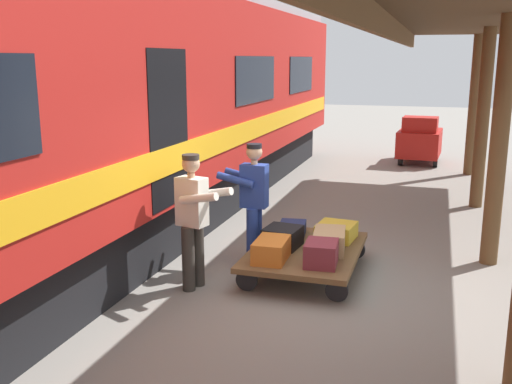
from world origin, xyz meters
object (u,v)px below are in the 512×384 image
at_px(suitcase_yellow_case, 336,231).
at_px(suitcase_navy_fabric, 292,229).
at_px(train_car, 68,117).
at_px(porter_by_door, 193,217).
at_px(luggage_cart, 305,252).
at_px(suitcase_burgundy_valise, 321,253).
at_px(suitcase_black_hardshell, 283,237).
at_px(porter_in_overalls, 253,199).
at_px(suitcase_orange_carryall, 271,250).
at_px(suitcase_tan_vintage, 329,241).
at_px(baggage_tug, 420,140).

distance_m(suitcase_yellow_case, suitcase_navy_fabric, 0.63).
bearing_deg(train_car, porter_by_door, 168.85).
relative_size(luggage_cart, suitcase_burgundy_valise, 4.25).
xyz_separation_m(luggage_cart, suitcase_burgundy_valise, (-0.32, 0.55, 0.19)).
bearing_deg(luggage_cart, suitcase_black_hardshell, 0.00).
relative_size(suitcase_black_hardshell, porter_in_overalls, 0.28).
distance_m(train_car, suitcase_orange_carryall, 3.28).
bearing_deg(luggage_cart, porter_by_door, 36.90).
bearing_deg(porter_by_door, porter_in_overalls, -110.91).
height_order(suitcase_burgundy_valise, suitcase_navy_fabric, suitcase_burgundy_valise).
bearing_deg(suitcase_navy_fabric, porter_in_overalls, 37.55).
xyz_separation_m(porter_in_overalls, porter_by_door, (0.42, 1.10, 0.00)).
distance_m(train_car, suitcase_tan_vintage, 3.88).
xyz_separation_m(suitcase_tan_vintage, suitcase_orange_carryall, (0.63, 0.55, -0.01)).
bearing_deg(porter_by_door, luggage_cart, -143.10).
xyz_separation_m(suitcase_burgundy_valise, suitcase_orange_carryall, (0.63, 0.00, -0.01)).
distance_m(suitcase_tan_vintage, baggage_tug, 9.34).
relative_size(train_car, suitcase_navy_fabric, 42.85).
bearing_deg(baggage_tug, train_car, 66.26).
xyz_separation_m(porter_by_door, baggage_tug, (-2.35, -10.22, -0.30)).
bearing_deg(luggage_cart, suitcase_orange_carryall, 60.15).
bearing_deg(suitcase_orange_carryall, porter_in_overalls, -57.04).
height_order(luggage_cart, suitcase_burgundy_valise, suitcase_burgundy_valise).
relative_size(luggage_cart, suitcase_orange_carryall, 3.35).
height_order(train_car, suitcase_navy_fabric, train_car).
xyz_separation_m(suitcase_orange_carryall, porter_in_overalls, (0.48, -0.74, 0.45)).
distance_m(luggage_cart, suitcase_orange_carryall, 0.66).
height_order(suitcase_yellow_case, baggage_tug, baggage_tug).
height_order(suitcase_tan_vintage, baggage_tug, baggage_tug).
distance_m(train_car, suitcase_burgundy_valise, 3.84).
height_order(suitcase_orange_carryall, suitcase_navy_fabric, suitcase_orange_carryall).
bearing_deg(luggage_cart, train_car, 9.33).
distance_m(suitcase_burgundy_valise, suitcase_yellow_case, 1.11).
xyz_separation_m(suitcase_yellow_case, suitcase_navy_fabric, (0.63, 0.00, -0.02)).
relative_size(suitcase_navy_fabric, baggage_tug, 0.28).
bearing_deg(suitcase_black_hardshell, suitcase_navy_fabric, -90.00).
distance_m(suitcase_yellow_case, porter_by_door, 2.17).
bearing_deg(porter_in_overalls, suitcase_tan_vintage, 170.56).
bearing_deg(suitcase_tan_vintage, porter_in_overalls, -9.44).
bearing_deg(suitcase_yellow_case, suitcase_orange_carryall, 60.15).
xyz_separation_m(suitcase_tan_vintage, suitcase_black_hardshell, (0.63, 0.00, -0.01)).
bearing_deg(suitcase_black_hardshell, train_car, 10.34).
height_order(suitcase_navy_fabric, porter_by_door, porter_by_door).
bearing_deg(suitcase_orange_carryall, suitcase_burgundy_valise, 180.00).
relative_size(suitcase_burgundy_valise, suitcase_black_hardshell, 1.00).
relative_size(suitcase_tan_vintage, suitcase_orange_carryall, 1.04).
relative_size(suitcase_burgundy_valise, porter_by_door, 0.28).
xyz_separation_m(suitcase_yellow_case, porter_by_door, (1.53, 1.47, 0.47)).
bearing_deg(porter_by_door, suitcase_black_hardshell, -134.54).
xyz_separation_m(train_car, suitcase_burgundy_valise, (-3.50, 0.03, -1.57)).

